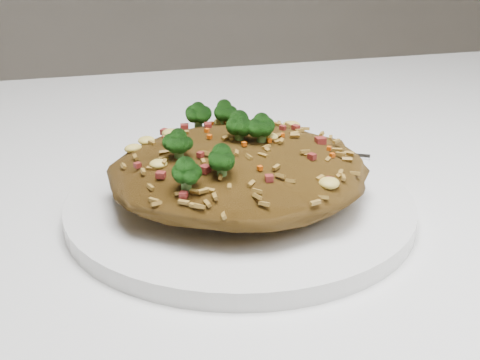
# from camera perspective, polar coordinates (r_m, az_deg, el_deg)

# --- Properties ---
(dining_table) EXTENTS (1.20, 0.80, 0.75)m
(dining_table) POSITION_cam_1_polar(r_m,az_deg,el_deg) (0.62, -6.32, -8.37)
(dining_table) COLOR white
(dining_table) RESTS_ON ground
(plate) EXTENTS (0.27, 0.27, 0.01)m
(plate) POSITION_cam_1_polar(r_m,az_deg,el_deg) (0.53, 0.00, -2.20)
(plate) COLOR white
(plate) RESTS_ON dining_table
(fried_rice) EXTENTS (0.20, 0.18, 0.07)m
(fried_rice) POSITION_cam_1_polar(r_m,az_deg,el_deg) (0.51, -0.07, 1.58)
(fried_rice) COLOR brown
(fried_rice) RESTS_ON plate
(fork) EXTENTS (0.15, 0.09, 0.00)m
(fork) POSITION_cam_1_polar(r_m,az_deg,el_deg) (0.61, 4.22, 2.48)
(fork) COLOR silver
(fork) RESTS_ON plate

